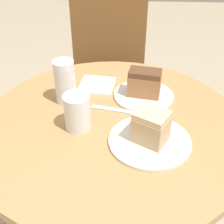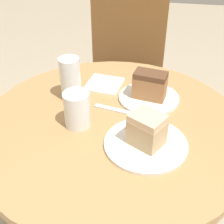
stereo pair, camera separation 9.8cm
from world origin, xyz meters
name	(u,v)px [view 2 (the right image)]	position (x,y,z in m)	size (l,w,h in m)	color
table	(112,164)	(0.00, 0.00, 0.59)	(0.87, 0.87, 0.78)	tan
chair	(123,78)	(-0.08, 0.79, 0.49)	(0.49, 0.45, 0.95)	brown
plate_near	(149,98)	(0.11, 0.16, 0.78)	(0.22, 0.22, 0.01)	silver
plate_far	(146,144)	(0.12, -0.09, 0.78)	(0.25, 0.25, 0.01)	silver
cake_slice_near	(150,85)	(0.11, 0.16, 0.84)	(0.12, 0.08, 0.10)	#9E6B42
cake_slice_far	(147,130)	(0.12, -0.09, 0.84)	(0.12, 0.11, 0.10)	tan
glass_lemonade	(77,111)	(-0.10, -0.03, 0.83)	(0.08, 0.08, 0.12)	beige
glass_water	(70,81)	(-0.17, 0.12, 0.85)	(0.07, 0.07, 0.15)	silver
napkin_stack	(104,84)	(-0.07, 0.22, 0.78)	(0.14, 0.14, 0.01)	white
fork	(118,110)	(0.01, 0.06, 0.78)	(0.17, 0.05, 0.00)	silver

